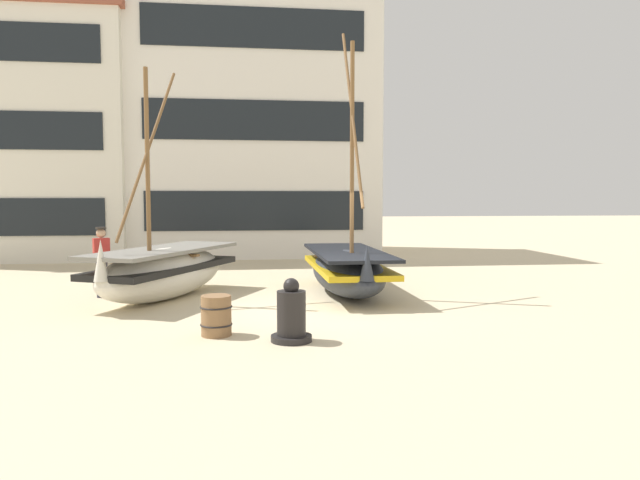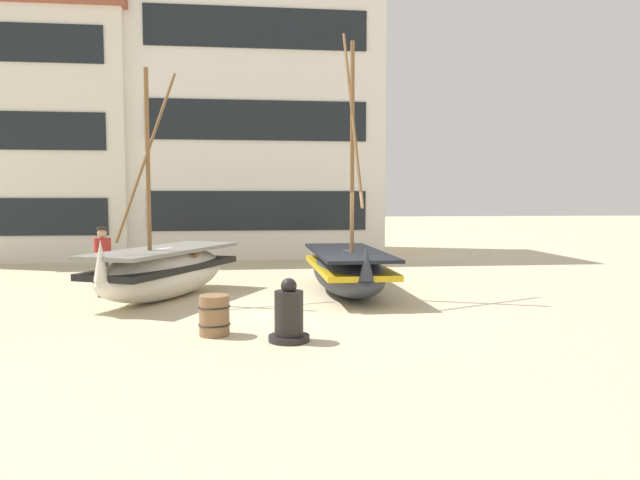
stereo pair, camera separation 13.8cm
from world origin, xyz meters
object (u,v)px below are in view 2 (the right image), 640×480
(capstan_winch, at_px, (289,316))
(fishing_boat_near_left, at_px, (348,269))
(fisherman_by_hull, at_px, (103,262))
(wooden_barrel, at_px, (214,315))
(harbor_building_main, at_px, (257,130))
(fishing_boat_centre_large, at_px, (164,271))
(harbor_building_annex, at_px, (42,139))

(capstan_winch, bearing_deg, fishing_boat_near_left, 69.47)
(fisherman_by_hull, xyz_separation_m, wooden_barrel, (2.93, -4.25, -0.48))
(capstan_winch, distance_m, harbor_building_main, 16.44)
(capstan_winch, xyz_separation_m, harbor_building_main, (-0.42, 15.69, 4.88))
(fisherman_by_hull, bearing_deg, harbor_building_main, 70.92)
(fishing_boat_centre_large, bearing_deg, harbor_building_annex, 120.40)
(capstan_winch, height_order, harbor_building_main, harbor_building_main)
(fisherman_by_hull, height_order, harbor_building_main, harbor_building_main)
(fisherman_by_hull, height_order, capstan_winch, fisherman_by_hull)
(harbor_building_main, bearing_deg, fishing_boat_centre_large, -101.34)
(fishing_boat_centre_large, distance_m, harbor_building_main, 12.42)
(harbor_building_annex, bearing_deg, fishing_boat_near_left, -44.92)
(fisherman_by_hull, relative_size, capstan_winch, 1.59)
(wooden_barrel, relative_size, harbor_building_main, 0.07)
(fisherman_by_hull, distance_m, harbor_building_annex, 12.47)
(fisherman_by_hull, xyz_separation_m, harbor_building_main, (3.77, 10.89, 4.46))
(fisherman_by_hull, height_order, wooden_barrel, fisherman_by_hull)
(harbor_building_annex, bearing_deg, fisherman_by_hull, -64.87)
(wooden_barrel, bearing_deg, fishing_boat_near_left, 53.67)
(fishing_boat_near_left, bearing_deg, fisherman_by_hull, 178.13)
(fishing_boat_near_left, distance_m, harbor_building_main, 12.22)
(wooden_barrel, xyz_separation_m, harbor_building_main, (0.84, 15.14, 4.95))
(fishing_boat_centre_large, relative_size, capstan_winch, 5.06)
(fishing_boat_near_left, xyz_separation_m, fishing_boat_centre_large, (-4.41, -0.21, 0.06))
(fishing_boat_near_left, xyz_separation_m, harbor_building_main, (-2.15, 11.08, 4.69))
(fishing_boat_centre_large, height_order, wooden_barrel, fishing_boat_centre_large)
(fishing_boat_centre_large, height_order, fisherman_by_hull, fishing_boat_centre_large)
(fishing_boat_near_left, distance_m, fisherman_by_hull, 5.92)
(fisherman_by_hull, relative_size, harbor_building_main, 0.16)
(capstan_winch, relative_size, harbor_building_main, 0.10)
(fishing_boat_near_left, height_order, wooden_barrel, fishing_boat_near_left)
(capstan_winch, bearing_deg, harbor_building_main, 91.54)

